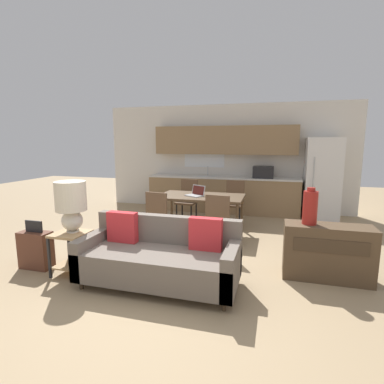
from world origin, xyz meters
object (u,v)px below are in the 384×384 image
Objects in this scene: dining_chair_near_right at (219,219)px; suitcase at (36,249)px; dining_chair_far_right at (234,201)px; credenza at (327,252)px; laptop at (196,193)px; refrigerator at (322,179)px; couch at (160,257)px; dining_chair_near_left at (160,215)px; dining_chair_far_left at (188,199)px; side_table at (71,246)px; vase at (310,207)px; table_lamp at (71,202)px; dining_table at (201,199)px.

dining_chair_near_right is 1.36× the size of suitcase.
dining_chair_far_right is 1.36× the size of suitcase.
laptop is (-2.13, 1.45, 0.43)m from credenza.
couch is (-2.35, -4.04, -0.59)m from refrigerator.
suitcase is (-2.34, -3.08, -0.24)m from dining_chair_far_right.
suitcase is at bearing 56.08° from dining_chair_near_left.
dining_chair_near_left is at bearing 111.86° from couch.
side_table is at bearing -99.19° from dining_chair_far_left.
vase is 3.76m from suitcase.
table_lamp is (-3.59, -4.06, 0.04)m from refrigerator.
dining_chair_near_left is at bearing -137.65° from refrigerator.
dining_table is 0.98m from dining_chair_far_left.
dining_chair_near_left is at bearing 164.93° from credenza.
dining_chair_far_left is 1.00m from laptop.
refrigerator is 0.96× the size of couch.
table_lamp is at bearing -87.71° from laptop.
dining_table reaches higher than side_table.
dining_chair_near_left is (-2.33, 0.69, -0.43)m from vase.
couch is 1.80× the size of credenza.
couch reaches higher than side_table.
vase is 0.69× the size of suitcase.
couch reaches higher than credenza.
dining_chair_near_right is 1.00× the size of dining_chair_far_left.
dining_chair_near_left reaches higher than dining_table.
credenza is 1.17× the size of dining_chair_far_left.
dining_chair_near_right reaches higher than credenza.
couch reaches higher than dining_table.
dining_chair_far_right is at bearing 52.77° from suitcase.
dining_chair_near_right is (1.71, 1.43, -0.46)m from table_lamp.
dining_table is at bearing 55.64° from laptop.
dining_chair_near_right is 2.29× the size of laptop.
refrigerator is at bearing 48.54° from table_lamp.
refrigerator is at bearing 67.00° from laptop.
dining_chair_far_left reaches higher than suitcase.
refrigerator is 2.72× the size of suitcase.
suitcase is at bearing -169.23° from credenza.
vase is at bearing 157.95° from dining_chair_near_right.
refrigerator is 2.01× the size of dining_chair_far_left.
dining_table is at bearing 50.74° from suitcase.
couch is 1.99m from vase.
couch is 4.79× the size of laptop.
vase reaches higher than dining_chair_near_right.
side_table is 3.35m from credenza.
dining_chair_far_right is at bearing 80.88° from couch.
refrigerator reaches higher than credenza.
side_table is 0.62× the size of dining_chair_far_right.
table_lamp is 3.14m from dining_chair_far_left.
dining_chair_near_left is at bearing -123.29° from dining_table.
refrigerator is at bearing 84.23° from credenza.
laptop is at bearing -120.67° from dining_chair_far_right.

